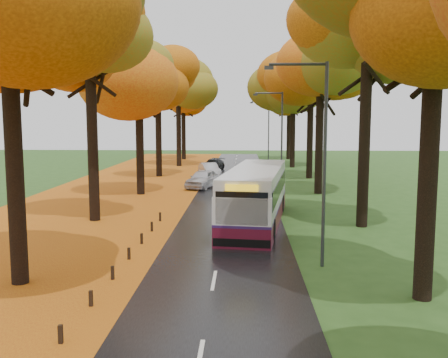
# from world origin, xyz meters

# --- Properties ---
(road) EXTENTS (6.50, 90.00, 0.04)m
(road) POSITION_xyz_m (0.00, 25.00, 0.02)
(road) COLOR black
(road) RESTS_ON ground
(centre_line) EXTENTS (0.12, 90.00, 0.01)m
(centre_line) POSITION_xyz_m (0.00, 25.00, 0.04)
(centre_line) COLOR silver
(centre_line) RESTS_ON road
(leaf_verge) EXTENTS (12.00, 90.00, 0.02)m
(leaf_verge) POSITION_xyz_m (-9.00, 25.00, 0.01)
(leaf_verge) COLOR maroon
(leaf_verge) RESTS_ON ground
(leaf_drift) EXTENTS (0.90, 90.00, 0.01)m
(leaf_drift) POSITION_xyz_m (-3.05, 25.00, 0.04)
(leaf_drift) COLOR orange
(leaf_drift) RESTS_ON road
(trees_left) EXTENTS (9.20, 74.00, 13.88)m
(trees_left) POSITION_xyz_m (-7.18, 27.06, 9.53)
(trees_left) COLOR black
(trees_left) RESTS_ON ground
(trees_right) EXTENTS (9.30, 74.20, 13.96)m
(trees_right) POSITION_xyz_m (7.19, 26.91, 9.69)
(trees_right) COLOR black
(trees_right) RESTS_ON ground
(bollard_row) EXTENTS (0.11, 23.51, 0.52)m
(bollard_row) POSITION_xyz_m (-3.70, 4.70, 0.26)
(bollard_row) COLOR black
(bollard_row) RESTS_ON ground
(streetlamp_near) EXTENTS (2.45, 0.18, 8.00)m
(streetlamp_near) POSITION_xyz_m (3.95, 8.00, 4.71)
(streetlamp_near) COLOR #333538
(streetlamp_near) RESTS_ON ground
(streetlamp_mid) EXTENTS (2.45, 0.18, 8.00)m
(streetlamp_mid) POSITION_xyz_m (3.95, 30.00, 4.71)
(streetlamp_mid) COLOR #333538
(streetlamp_mid) RESTS_ON ground
(streetlamp_far) EXTENTS (2.45, 0.18, 8.00)m
(streetlamp_far) POSITION_xyz_m (3.95, 52.00, 4.71)
(streetlamp_far) COLOR #333538
(streetlamp_far) RESTS_ON ground
(bus) EXTENTS (4.21, 11.96, 3.08)m
(bus) POSITION_xyz_m (1.74, 16.01, 1.65)
(bus) COLOR #510C1F
(bus) RESTS_ON road
(car_white) EXTENTS (3.11, 4.84, 1.53)m
(car_white) POSITION_xyz_m (-2.35, 30.03, 0.81)
(car_white) COLOR silver
(car_white) RESTS_ON road
(car_silver) EXTENTS (2.67, 4.41, 1.37)m
(car_silver) POSITION_xyz_m (-2.35, 37.95, 0.73)
(car_silver) COLOR #A3A5AB
(car_silver) RESTS_ON road
(car_dark) EXTENTS (2.76, 4.66, 1.27)m
(car_dark) POSITION_xyz_m (-2.35, 44.33, 0.67)
(car_dark) COLOR black
(car_dark) RESTS_ON road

